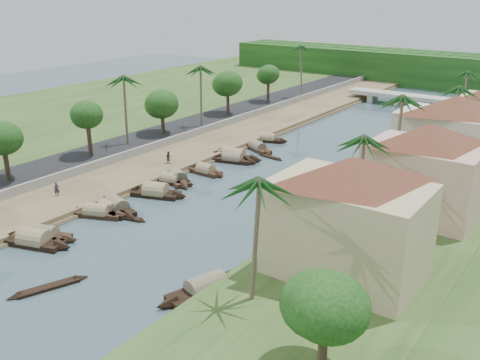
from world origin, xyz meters
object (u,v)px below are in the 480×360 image
Objects in this scene: bridge at (414,98)px; person_near at (57,189)px; building_near at (348,217)px; sampan_1 at (35,241)px; sampan_0 at (44,235)px.

bridge is 17.26× the size of person_near.
bridge is 77.99m from person_near.
building_near reaches higher than bridge.
bridge is 84.95m from sampan_1.
bridge is 1.89× the size of building_near.
building_near is 30.22m from sampan_1.
sampan_0 is (-9.14, -83.18, -1.31)m from bridge.
sampan_1 is (-27.71, -10.49, -5.96)m from building_near.
sampan_1 is at bearing -106.77° from person_near.
sampan_1 is at bearing -159.26° from building_near.
sampan_0 is at bearing -161.94° from building_near.
building_near is 1.72× the size of sampan_1.
building_near is 30.19m from sampan_0.
bridge is at bearing 62.97° from sampan_0.
sampan_1 is 5.31× the size of person_near.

